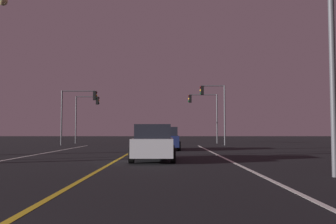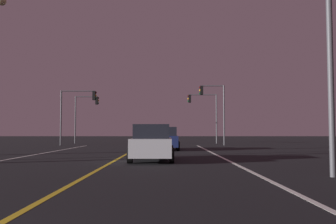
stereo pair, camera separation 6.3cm
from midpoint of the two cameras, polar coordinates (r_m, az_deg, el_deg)
lane_edge_right at (r=15.57m, az=10.63°, el=-8.12°), size 0.16×39.09×0.01m
lane_center_divider at (r=15.50m, az=-9.47°, el=-8.16°), size 0.16×39.09×0.01m
car_lead_same_lane at (r=16.85m, az=-2.58°, el=-5.00°), size 2.02×4.30×1.70m
car_ahead_far at (r=26.75m, az=-0.47°, el=-4.30°), size 2.02×4.30×1.70m
traffic_light_near_right at (r=35.69m, az=7.04°, el=1.69°), size 2.53×0.36×5.94m
traffic_light_near_left at (r=36.48m, az=-14.19°, el=1.20°), size 3.58×0.36×5.42m
traffic_light_far_right at (r=41.08m, az=5.45°, el=0.81°), size 3.38×0.36×5.61m
traffic_light_far_left at (r=41.91m, az=-12.93°, el=0.55°), size 2.75×0.36×5.40m
street_lamp_right_near at (r=12.38m, az=21.54°, el=15.25°), size 2.70×0.44×8.21m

